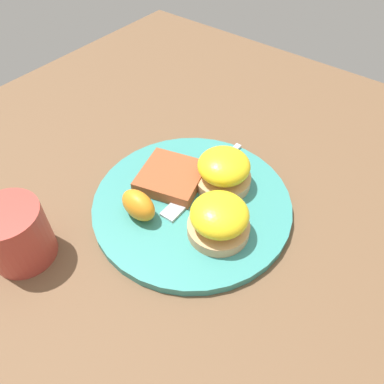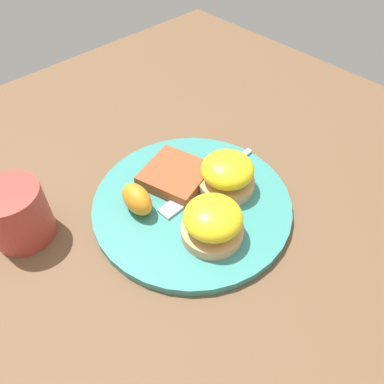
{
  "view_description": "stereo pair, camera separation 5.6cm",
  "coord_description": "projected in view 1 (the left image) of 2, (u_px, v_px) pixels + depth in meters",
  "views": [
    {
      "loc": [
        -0.23,
        0.3,
        0.45
      ],
      "look_at": [
        0.0,
        0.0,
        0.03
      ],
      "focal_mm": 35.0,
      "sensor_mm": 36.0,
      "label": 1
    },
    {
      "loc": [
        -0.28,
        0.26,
        0.45
      ],
      "look_at": [
        0.0,
        0.0,
        0.03
      ],
      "focal_mm": 35.0,
      "sensor_mm": 36.0,
      "label": 2
    }
  ],
  "objects": [
    {
      "name": "sandwich_benedict_left",
      "position": [
        219.0,
        219.0,
        0.52
      ],
      "size": [
        0.09,
        0.09,
        0.06
      ],
      "color": "tan",
      "rests_on": "plate"
    },
    {
      "name": "hashbrown_patty",
      "position": [
        171.0,
        177.0,
        0.6
      ],
      "size": [
        0.12,
        0.12,
        0.02
      ],
      "primitive_type": "cube",
      "rotation": [
        0.0,
        0.0,
        0.28
      ],
      "color": "#9E4C2A",
      "rests_on": "plate"
    },
    {
      "name": "fork",
      "position": [
        201.0,
        183.0,
        0.6
      ],
      "size": [
        0.03,
        0.21,
        0.0
      ],
      "color": "silver",
      "rests_on": "plate"
    },
    {
      "name": "orange_wedge",
      "position": [
        138.0,
        205.0,
        0.54
      ],
      "size": [
        0.06,
        0.04,
        0.04
      ],
      "primitive_type": "ellipsoid",
      "rotation": [
        0.0,
        0.0,
        6.18
      ],
      "color": "orange",
      "rests_on": "plate"
    },
    {
      "name": "cup",
      "position": [
        15.0,
        234.0,
        0.5
      ],
      "size": [
        0.12,
        0.09,
        0.09
      ],
      "color": "#B23D33",
      "rests_on": "ground_plane"
    },
    {
      "name": "sandwich_benedict_right",
      "position": [
        224.0,
        170.0,
        0.58
      ],
      "size": [
        0.09,
        0.09,
        0.06
      ],
      "color": "tan",
      "rests_on": "plate"
    },
    {
      "name": "ground_plane",
      "position": [
        192.0,
        207.0,
        0.59
      ],
      "size": [
        1.1,
        1.1,
        0.0
      ],
      "primitive_type": "plane",
      "color": "brown"
    },
    {
      "name": "plate",
      "position": [
        192.0,
        204.0,
        0.58
      ],
      "size": [
        0.31,
        0.31,
        0.01
      ],
      "primitive_type": "cylinder",
      "color": "teal",
      "rests_on": "ground_plane"
    }
  ]
}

